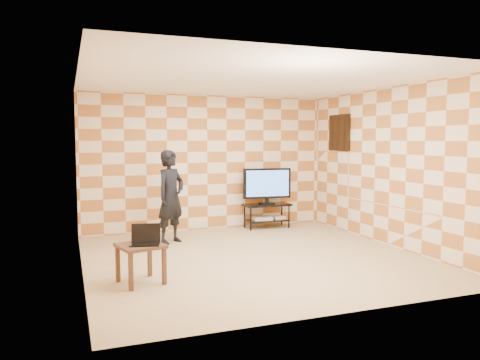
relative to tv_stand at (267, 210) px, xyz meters
name	(u,v)px	position (x,y,z in m)	size (l,w,h in m)	color
floor	(253,257)	(-1.16, -2.16, -0.36)	(5.00, 5.00, 0.00)	tan
wall_back	(207,163)	(-1.16, 0.34, 0.99)	(5.00, 0.02, 2.70)	beige
wall_front	(346,185)	(-1.16, -4.66, 0.99)	(5.00, 0.02, 2.70)	beige
wall_left	(80,174)	(-3.66, -2.16, 0.99)	(0.02, 5.00, 2.70)	beige
wall_right	(390,167)	(1.34, -2.16, 0.99)	(0.02, 5.00, 2.70)	beige
ceiling	(254,80)	(-1.16, -2.16, 2.34)	(5.00, 5.00, 0.02)	white
wall_art	(339,133)	(1.31, -0.61, 1.59)	(0.04, 0.72, 0.72)	black
tv_stand	(267,210)	(0.00, 0.00, 0.00)	(0.96, 0.43, 0.50)	black
tv	(267,184)	(0.00, 0.00, 0.54)	(1.01, 0.22, 0.73)	black
dvd_player	(262,218)	(-0.11, 0.01, -0.16)	(0.39, 0.28, 0.06)	#BBBBBD
game_console	(279,217)	(0.28, 0.02, -0.16)	(0.24, 0.18, 0.06)	silver
side_table	(141,251)	(-2.99, -2.88, 0.05)	(0.64, 0.64, 0.50)	#382519
laptop	(145,240)	(-2.92, -2.88, 0.19)	(0.42, 0.37, 0.24)	black
person	(171,197)	(-2.14, -0.70, 0.45)	(0.59, 0.39, 1.63)	black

